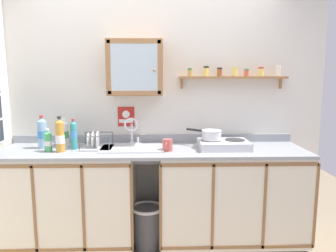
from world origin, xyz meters
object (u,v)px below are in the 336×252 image
(hot_plate_stove, at_px, (224,144))
(bottle_water_blue_3, at_px, (42,133))
(warning_sign, at_px, (126,117))
(bottle_juice_amber_4, at_px, (60,136))
(bottle_opaque_white_0, at_px, (64,134))
(sink, at_px, (133,151))
(dish_rack, at_px, (96,144))
(bottle_detergent_teal_1, at_px, (74,135))
(wall_cabinet, at_px, (135,68))
(mug, at_px, (167,145))
(trash_bin, at_px, (147,226))
(saucepan, at_px, (211,134))
(bottle_soda_green_2, at_px, (48,141))

(hot_plate_stove, xyz_separation_m, bottle_water_blue_3, (-1.72, 0.07, 0.11))
(warning_sign, bearing_deg, bottle_juice_amber_4, -143.66)
(warning_sign, bearing_deg, bottle_opaque_white_0, -158.64)
(bottle_water_blue_3, distance_m, bottle_juice_amber_4, 0.27)
(sink, height_order, dish_rack, sink)
(bottle_opaque_white_0, height_order, bottle_juice_amber_4, bottle_juice_amber_4)
(warning_sign, bearing_deg, hot_plate_stove, -18.51)
(bottle_detergent_teal_1, distance_m, bottle_water_blue_3, 0.32)
(bottle_juice_amber_4, bearing_deg, bottle_water_blue_3, 143.16)
(dish_rack, relative_size, wall_cabinet, 0.56)
(mug, bearing_deg, bottle_water_blue_3, 172.66)
(bottle_detergent_teal_1, relative_size, trash_bin, 0.70)
(mug, bearing_deg, sink, 159.98)
(hot_plate_stove, distance_m, wall_cabinet, 1.12)
(warning_sign, bearing_deg, bottle_detergent_teal_1, -146.54)
(bottle_juice_amber_4, xyz_separation_m, warning_sign, (0.56, 0.41, 0.12))
(bottle_water_blue_3, xyz_separation_m, bottle_juice_amber_4, (0.22, -0.16, 0.00))
(sink, bearing_deg, saucepan, -0.85)
(sink, xyz_separation_m, bottle_water_blue_3, (-0.86, 0.03, 0.17))
(hot_plate_stove, bearing_deg, saucepan, 166.40)
(bottle_juice_amber_4, height_order, wall_cabinet, wall_cabinet)
(dish_rack, bearing_deg, saucepan, -0.30)
(bottle_detergent_teal_1, distance_m, dish_rack, 0.22)
(bottle_opaque_white_0, bearing_deg, bottle_juice_amber_4, -85.58)
(bottle_detergent_teal_1, relative_size, mug, 2.13)
(sink, bearing_deg, bottle_soda_green_2, -172.35)
(trash_bin, bearing_deg, saucepan, 8.45)
(dish_rack, height_order, mug, dish_rack)
(bottle_detergent_teal_1, xyz_separation_m, wall_cabinet, (0.57, 0.17, 0.62))
(bottle_juice_amber_4, xyz_separation_m, wall_cabinet, (0.67, 0.27, 0.61))
(sink, xyz_separation_m, warning_sign, (-0.08, 0.28, 0.29))
(wall_cabinet, bearing_deg, warning_sign, 129.88)
(bottle_soda_green_2, height_order, trash_bin, bottle_soda_green_2)
(bottle_water_blue_3, bearing_deg, saucepan, -1.56)
(bottle_juice_amber_4, bearing_deg, bottle_detergent_teal_1, 47.63)
(bottle_opaque_white_0, distance_m, wall_cabinet, 0.93)
(bottle_detergent_teal_1, height_order, trash_bin, bottle_detergent_teal_1)
(sink, relative_size, bottle_opaque_white_0, 2.07)
(hot_plate_stove, bearing_deg, mug, -171.40)
(bottle_soda_green_2, bearing_deg, sink, 7.65)
(mug, bearing_deg, bottle_opaque_white_0, 169.84)
(sink, height_order, saucepan, sink)
(bottle_water_blue_3, relative_size, wall_cabinet, 0.60)
(saucepan, distance_m, bottle_opaque_white_0, 1.41)
(sink, bearing_deg, bottle_juice_amber_4, -168.55)
(bottle_detergent_teal_1, height_order, dish_rack, bottle_detergent_teal_1)
(bottle_detergent_teal_1, height_order, warning_sign, warning_sign)
(bottle_detergent_teal_1, bearing_deg, wall_cabinet, 16.55)
(mug, bearing_deg, bottle_detergent_teal_1, 173.79)
(hot_plate_stove, distance_m, bottle_soda_green_2, 1.63)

